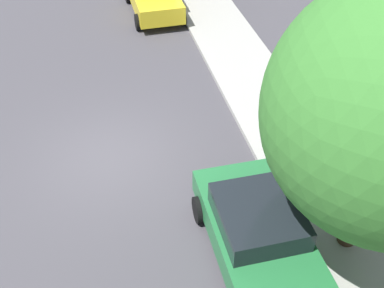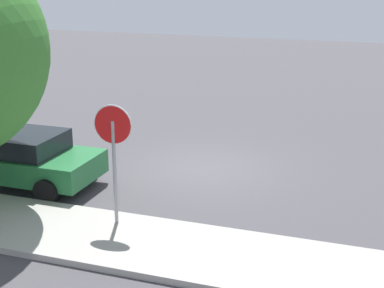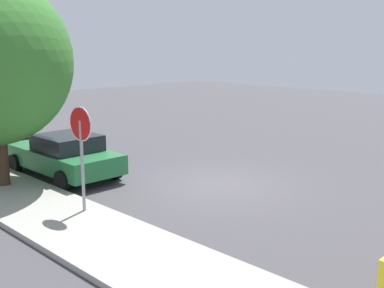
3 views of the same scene
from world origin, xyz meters
TOP-DOWN VIEW (x-y plane):
  - ground_plane at (0.00, 0.00)m, footprint 60.00×60.00m
  - sidewalk_curb at (0.00, 5.03)m, footprint 32.00×2.40m
  - stop_sign at (0.53, 4.39)m, footprint 0.86×0.08m
  - parked_car_green at (4.16, 2.78)m, footprint 4.44×2.13m

SIDE VIEW (x-z plane):
  - ground_plane at x=0.00m, z-range 0.00..0.00m
  - sidewalk_curb at x=0.00m, z-range 0.00..0.14m
  - parked_car_green at x=4.16m, z-range 0.01..1.42m
  - stop_sign at x=0.53m, z-range 0.55..3.34m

